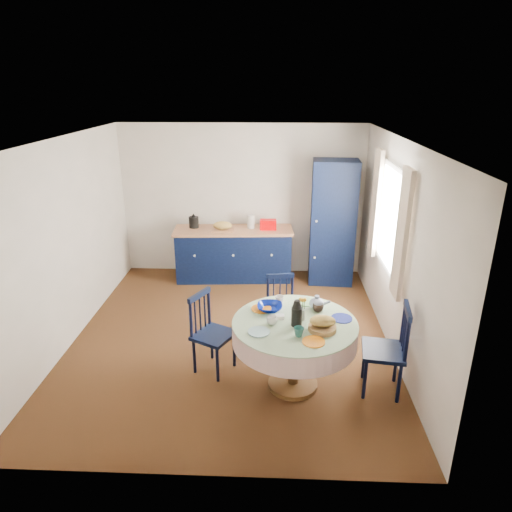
{
  "coord_description": "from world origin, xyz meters",
  "views": [
    {
      "loc": [
        0.54,
        -5.15,
        3.09
      ],
      "look_at": [
        0.31,
        0.2,
        1.05
      ],
      "focal_mm": 32.0,
      "sensor_mm": 36.0,
      "label": 1
    }
  ],
  "objects_px": {
    "chair_right": "(388,349)",
    "kitchen_counter": "(234,253)",
    "dining_table": "(295,333)",
    "mug_b": "(299,332)",
    "cobalt_bowl": "(270,307)",
    "mug_c": "(318,307)",
    "chair_far": "(282,309)",
    "chair_left": "(211,332)",
    "mug_a": "(272,321)",
    "mug_d": "(279,300)",
    "pantry_cabinet": "(333,223)"
  },
  "relations": [
    {
      "from": "kitchen_counter",
      "to": "pantry_cabinet",
      "type": "relative_size",
      "value": 0.98
    },
    {
      "from": "kitchen_counter",
      "to": "dining_table",
      "type": "xyz_separation_m",
      "value": [
        0.9,
        -2.9,
        0.22
      ]
    },
    {
      "from": "chair_far",
      "to": "cobalt_bowl",
      "type": "relative_size",
      "value": 3.16
    },
    {
      "from": "kitchen_counter",
      "to": "chair_right",
      "type": "distance_m",
      "value": 3.47
    },
    {
      "from": "chair_left",
      "to": "cobalt_bowl",
      "type": "relative_size",
      "value": 3.4
    },
    {
      "from": "mug_a",
      "to": "mug_d",
      "type": "distance_m",
      "value": 0.47
    },
    {
      "from": "dining_table",
      "to": "chair_right",
      "type": "relative_size",
      "value": 1.29
    },
    {
      "from": "kitchen_counter",
      "to": "pantry_cabinet",
      "type": "distance_m",
      "value": 1.69
    },
    {
      "from": "pantry_cabinet",
      "to": "mug_c",
      "type": "height_order",
      "value": "pantry_cabinet"
    },
    {
      "from": "mug_c",
      "to": "mug_d",
      "type": "distance_m",
      "value": 0.44
    },
    {
      "from": "mug_c",
      "to": "chair_left",
      "type": "bearing_deg",
      "value": 178.0
    },
    {
      "from": "chair_left",
      "to": "mug_d",
      "type": "bearing_deg",
      "value": -53.65
    },
    {
      "from": "kitchen_counter",
      "to": "chair_far",
      "type": "xyz_separation_m",
      "value": [
        0.77,
        -1.94,
        -0.01
      ]
    },
    {
      "from": "pantry_cabinet",
      "to": "mug_a",
      "type": "bearing_deg",
      "value": -104.95
    },
    {
      "from": "pantry_cabinet",
      "to": "chair_left",
      "type": "relative_size",
      "value": 2.15
    },
    {
      "from": "kitchen_counter",
      "to": "mug_a",
      "type": "distance_m",
      "value": 3.05
    },
    {
      "from": "dining_table",
      "to": "cobalt_bowl",
      "type": "distance_m",
      "value": 0.4
    },
    {
      "from": "chair_far",
      "to": "mug_d",
      "type": "relative_size",
      "value": 8.6
    },
    {
      "from": "chair_far",
      "to": "chair_left",
      "type": "bearing_deg",
      "value": -150.41
    },
    {
      "from": "chair_far",
      "to": "mug_c",
      "type": "height_order",
      "value": "mug_c"
    },
    {
      "from": "chair_right",
      "to": "cobalt_bowl",
      "type": "xyz_separation_m",
      "value": [
        -1.23,
        0.28,
        0.31
      ]
    },
    {
      "from": "mug_c",
      "to": "mug_b",
      "type": "bearing_deg",
      "value": -113.66
    },
    {
      "from": "kitchen_counter",
      "to": "chair_left",
      "type": "distance_m",
      "value": 2.61
    },
    {
      "from": "dining_table",
      "to": "chair_right",
      "type": "bearing_deg",
      "value": -1.62
    },
    {
      "from": "kitchen_counter",
      "to": "mug_d",
      "type": "xyz_separation_m",
      "value": [
        0.74,
        -2.49,
        0.39
      ]
    },
    {
      "from": "mug_a",
      "to": "mug_c",
      "type": "distance_m",
      "value": 0.58
    },
    {
      "from": "dining_table",
      "to": "mug_c",
      "type": "height_order",
      "value": "dining_table"
    },
    {
      "from": "mug_a",
      "to": "cobalt_bowl",
      "type": "bearing_deg",
      "value": 94.73
    },
    {
      "from": "dining_table",
      "to": "mug_c",
      "type": "distance_m",
      "value": 0.39
    },
    {
      "from": "dining_table",
      "to": "mug_b",
      "type": "bearing_deg",
      "value": -86.06
    },
    {
      "from": "mug_b",
      "to": "mug_c",
      "type": "height_order",
      "value": "same"
    },
    {
      "from": "chair_right",
      "to": "pantry_cabinet",
      "type": "bearing_deg",
      "value": -166.13
    },
    {
      "from": "chair_far",
      "to": "mug_b",
      "type": "bearing_deg",
      "value": -93.24
    },
    {
      "from": "mug_d",
      "to": "cobalt_bowl",
      "type": "height_order",
      "value": "mug_d"
    },
    {
      "from": "pantry_cabinet",
      "to": "chair_right",
      "type": "distance_m",
      "value": 2.93
    },
    {
      "from": "dining_table",
      "to": "cobalt_bowl",
      "type": "xyz_separation_m",
      "value": [
        -0.27,
        0.25,
        0.16
      ]
    },
    {
      "from": "chair_left",
      "to": "chair_far",
      "type": "bearing_deg",
      "value": -22.54
    },
    {
      "from": "pantry_cabinet",
      "to": "mug_a",
      "type": "xyz_separation_m",
      "value": [
        -0.94,
        -2.9,
        -0.17
      ]
    },
    {
      "from": "kitchen_counter",
      "to": "chair_far",
      "type": "distance_m",
      "value": 2.09
    },
    {
      "from": "mug_b",
      "to": "kitchen_counter",
      "type": "bearing_deg",
      "value": 106.19
    },
    {
      "from": "mug_b",
      "to": "mug_c",
      "type": "bearing_deg",
      "value": 66.34
    },
    {
      "from": "mug_d",
      "to": "chair_far",
      "type": "bearing_deg",
      "value": 86.23
    },
    {
      "from": "chair_left",
      "to": "mug_c",
      "type": "height_order",
      "value": "chair_left"
    },
    {
      "from": "mug_b",
      "to": "cobalt_bowl",
      "type": "relative_size",
      "value": 0.37
    },
    {
      "from": "cobalt_bowl",
      "to": "dining_table",
      "type": "bearing_deg",
      "value": -43.33
    },
    {
      "from": "pantry_cabinet",
      "to": "mug_d",
      "type": "distance_m",
      "value": 2.59
    },
    {
      "from": "chair_left",
      "to": "dining_table",
      "type": "bearing_deg",
      "value": -79.61
    },
    {
      "from": "chair_left",
      "to": "mug_d",
      "type": "relative_size",
      "value": 9.27
    },
    {
      "from": "chair_right",
      "to": "kitchen_counter",
      "type": "bearing_deg",
      "value": -138.97
    },
    {
      "from": "dining_table",
      "to": "chair_left",
      "type": "bearing_deg",
      "value": 162.57
    }
  ]
}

